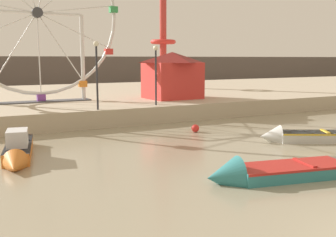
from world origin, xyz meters
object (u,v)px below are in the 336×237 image
at_px(motorboat_teal_painted, 266,173).
at_px(drop_tower_red_tower, 163,26).
at_px(motorboat_orange_hull, 18,150).
at_px(carnival_booth_red_striped, 172,74).
at_px(ferris_wheel_white_frame, 37,16).
at_px(motorboat_pale_grey, 300,136).
at_px(promenade_lamp_far, 97,65).
at_px(mooring_buoy_orange, 195,128).
at_px(promenade_lamp_near, 156,66).

relative_size(motorboat_teal_painted, drop_tower_red_tower, 0.34).
height_order(motorboat_orange_hull, carnival_booth_red_striped, carnival_booth_red_striped).
bearing_deg(carnival_booth_red_striped, ferris_wheel_white_frame, 165.48).
xyz_separation_m(motorboat_orange_hull, drop_tower_red_tower, (16.80, 20.40, 7.05)).
relative_size(motorboat_orange_hull, drop_tower_red_tower, 0.35).
xyz_separation_m(motorboat_orange_hull, ferris_wheel_white_frame, (2.87, 11.50, 6.58)).
distance_m(motorboat_pale_grey, carnival_booth_red_striped, 12.67).
height_order(motorboat_pale_grey, promenade_lamp_far, promenade_lamp_far).
height_order(motorboat_orange_hull, mooring_buoy_orange, motorboat_orange_hull).
height_order(motorboat_pale_grey, motorboat_teal_painted, motorboat_teal_painted).
bearing_deg(motorboat_teal_painted, promenade_lamp_far, -69.58).
height_order(motorboat_orange_hull, promenade_lamp_far, promenade_lamp_far).
height_order(ferris_wheel_white_frame, carnival_booth_red_striped, ferris_wheel_white_frame).
bearing_deg(promenade_lamp_near, drop_tower_red_tower, 61.91).
height_order(motorboat_orange_hull, promenade_lamp_near, promenade_lamp_near).
xyz_separation_m(drop_tower_red_tower, promenade_lamp_far, (-11.64, -14.72, -3.72)).
distance_m(ferris_wheel_white_frame, promenade_lamp_near, 8.90).
height_order(motorboat_teal_painted, promenade_lamp_far, promenade_lamp_far).
bearing_deg(motorboat_teal_painted, motorboat_orange_hull, -32.21).
bearing_deg(motorboat_teal_painted, mooring_buoy_orange, -94.39).
distance_m(motorboat_teal_painted, carnival_booth_red_striped, 17.39).
distance_m(drop_tower_red_tower, promenade_lamp_far, 19.14).
height_order(ferris_wheel_white_frame, mooring_buoy_orange, ferris_wheel_white_frame).
xyz_separation_m(motorboat_pale_grey, promenade_lamp_far, (-7.80, 8.40, 3.44)).
bearing_deg(motorboat_pale_grey, motorboat_teal_painted, 63.49).
height_order(motorboat_orange_hull, drop_tower_red_tower, drop_tower_red_tower).
distance_m(drop_tower_red_tower, promenade_lamp_near, 16.48).
bearing_deg(drop_tower_red_tower, promenade_lamp_far, -128.34).
height_order(motorboat_teal_painted, carnival_booth_red_striped, carnival_booth_red_striped).
bearing_deg(motorboat_pale_grey, mooring_buoy_orange, -25.32).
bearing_deg(mooring_buoy_orange, motorboat_teal_painted, -105.44).
xyz_separation_m(carnival_booth_red_striped, promenade_lamp_far, (-7.09, -3.97, 0.80)).
bearing_deg(motorboat_orange_hull, drop_tower_red_tower, 150.29).
distance_m(drop_tower_red_tower, carnival_booth_red_striped, 12.52).
relative_size(drop_tower_red_tower, promenade_lamp_near, 4.19).
xyz_separation_m(motorboat_pale_grey, promenade_lamp_near, (-3.70, 8.99, 3.33)).
height_order(motorboat_pale_grey, ferris_wheel_white_frame, ferris_wheel_white_frame).
height_order(motorboat_teal_painted, promenade_lamp_near, promenade_lamp_near).
height_order(motorboat_teal_painted, drop_tower_red_tower, drop_tower_red_tower).
bearing_deg(drop_tower_red_tower, mooring_buoy_orange, -111.21).
relative_size(promenade_lamp_near, mooring_buoy_orange, 8.72).
bearing_deg(motorboat_teal_painted, motorboat_pale_grey, -133.68).
relative_size(motorboat_orange_hull, promenade_lamp_near, 1.45).
relative_size(drop_tower_red_tower, mooring_buoy_orange, 36.50).
relative_size(carnival_booth_red_striped, promenade_lamp_far, 1.08).
bearing_deg(ferris_wheel_white_frame, carnival_booth_red_striped, -11.18).
xyz_separation_m(carnival_booth_red_striped, promenade_lamp_near, (-2.99, -3.39, 0.70)).
xyz_separation_m(ferris_wheel_white_frame, promenade_lamp_far, (2.28, -5.82, -3.24)).
xyz_separation_m(motorboat_teal_painted, carnival_booth_red_striped, (5.03, 16.43, 2.65)).
bearing_deg(carnival_booth_red_striped, promenade_lamp_near, -134.75).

